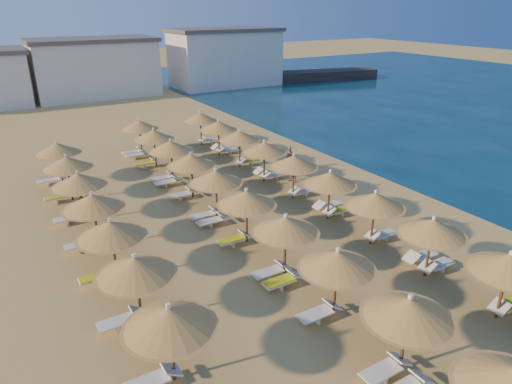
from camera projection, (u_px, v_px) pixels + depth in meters
ground at (304, 238)px, 23.59m from camera, size 220.00×220.00×0.00m
jetty at (286, 77)px, 70.64m from camera, size 30.17×10.25×1.50m
hotel_blocks at (112, 66)px, 59.50m from camera, size 49.58×9.67×8.10m
parasol_row_east at (311, 170)px, 26.25m from camera, size 3.03×33.79×2.93m
parasol_row_west at (230, 188)px, 23.75m from camera, size 3.03×33.79×2.93m
parasol_row_inland at (93, 203)px, 21.98m from camera, size 3.03×23.53×2.93m
loungers at (240, 218)px, 25.00m from camera, size 15.08×31.40×0.66m
beachgoer_c at (289, 158)px, 32.88m from camera, size 1.10×1.05×1.83m
beachgoer_b at (293, 169)px, 30.70m from camera, size 0.91×1.05×1.85m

